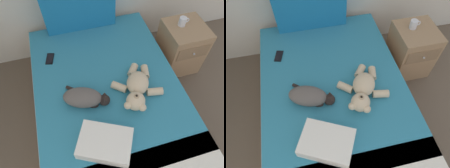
# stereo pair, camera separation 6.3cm
# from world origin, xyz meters

# --- Properties ---
(bed) EXTENTS (1.41, 1.99, 0.48)m
(bed) POSITION_xyz_m (1.63, 2.81, 0.24)
(bed) COLOR #9E7A56
(bed) RESTS_ON ground_plane
(patterned_cushion) EXTENTS (0.78, 0.14, 0.48)m
(patterned_cushion) POSITION_xyz_m (1.56, 3.71, 0.72)
(patterned_cushion) COLOR #1972AD
(patterned_cushion) RESTS_ON bed
(cat) EXTENTS (0.42, 0.35, 0.15)m
(cat) POSITION_xyz_m (1.39, 2.68, 0.55)
(cat) COLOR #59514C
(cat) RESTS_ON bed
(teddy_bear) EXTENTS (0.45, 0.54, 0.18)m
(teddy_bear) POSITION_xyz_m (1.86, 2.65, 0.56)
(teddy_bear) COLOR beige
(teddy_bear) RESTS_ON bed
(cell_phone) EXTENTS (0.11, 0.16, 0.01)m
(cell_phone) POSITION_xyz_m (1.14, 3.29, 0.49)
(cell_phone) COLOR black
(cell_phone) RESTS_ON bed
(throw_pillow) EXTENTS (0.48, 0.43, 0.11)m
(throw_pillow) POSITION_xyz_m (1.46, 2.25, 0.54)
(throw_pillow) COLOR white
(throw_pillow) RESTS_ON bed
(nightstand) EXTENTS (0.44, 0.49, 0.60)m
(nightstand) POSITION_xyz_m (2.65, 3.22, 0.30)
(nightstand) COLOR #9E7A56
(nightstand) RESTS_ON ground_plane
(mug) EXTENTS (0.12, 0.08, 0.09)m
(mug) POSITION_xyz_m (2.60, 3.28, 0.65)
(mug) COLOR silver
(mug) RESTS_ON nightstand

